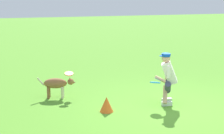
{
  "coord_description": "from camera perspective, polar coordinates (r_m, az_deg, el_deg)",
  "views": [
    {
      "loc": [
        3.58,
        7.09,
        2.81
      ],
      "look_at": [
        1.3,
        -1.11,
        0.9
      ],
      "focal_mm": 54.94,
      "sensor_mm": 36.0,
      "label": 1
    }
  ],
  "objects": [
    {
      "name": "training_cone",
      "position": [
        8.13,
        -0.92,
        -6.23
      ],
      "size": [
        0.33,
        0.33,
        0.36
      ],
      "primitive_type": "cone",
      "color": "orange",
      "rests_on": "ground_plane"
    },
    {
      "name": "dog",
      "position": [
        9.23,
        -9.11,
        -2.81
      ],
      "size": [
        1.02,
        0.41,
        0.56
      ],
      "rotation": [
        0.0,
        0.0,
        2.91
      ],
      "color": "#915D38",
      "rests_on": "ground_plane"
    },
    {
      "name": "frisbee_flying",
      "position": [
        9.14,
        -7.19,
        -1.09
      ],
      "size": [
        0.31,
        0.3,
        0.1
      ],
      "primitive_type": "cylinder",
      "rotation": [
        0.12,
        0.24,
        2.01
      ],
      "color": "#DE581E"
    },
    {
      "name": "person",
      "position": [
        8.65,
        9.27,
        -1.67
      ],
      "size": [
        0.69,
        0.65,
        1.29
      ],
      "rotation": [
        0.0,
        0.0,
        -0.43
      ],
      "color": "silver",
      "rests_on": "ground_plane"
    },
    {
      "name": "frisbee_held",
      "position": [
        8.44,
        7.2,
        -2.57
      ],
      "size": [
        0.3,
        0.29,
        0.1
      ],
      "primitive_type": "cylinder",
      "rotation": [
        0.16,
        -0.14,
        0.14
      ],
      "color": "#1F90DB",
      "rests_on": "person"
    },
    {
      "name": "ground_plane",
      "position": [
        8.43,
        10.71,
        -7.06
      ],
      "size": [
        60.0,
        60.0,
        0.0
      ],
      "primitive_type": "plane",
      "color": "#55962B"
    }
  ]
}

